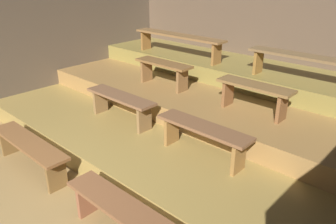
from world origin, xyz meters
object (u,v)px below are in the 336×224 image
Objects in this scene: bench_floor_left at (29,147)px; bench_floor_right at (126,215)px; bench_middle_left at (163,68)px; bench_middle_right at (254,92)px; bench_lower_right at (203,133)px; bench_lower_left at (120,101)px; bench_upper_left at (178,38)px; bench_upper_right at (316,62)px.

bench_floor_left and bench_floor_right have the same top height.
bench_middle_right is (1.76, 0.00, 0.00)m from bench_middle_left.
bench_lower_right reaches higher than bench_floor_right.
bench_lower_left is at bearing 82.82° from bench_floor_left.
bench_lower_left is at bearing -74.45° from bench_upper_left.
bench_upper_right is at bearing 63.18° from bench_middle_right.
bench_lower_left and bench_lower_right have the same top height.
bench_lower_left is 1.10m from bench_middle_left.
bench_middle_right is (1.67, 1.06, 0.29)m from bench_lower_left.
bench_floor_right is 1.46m from bench_lower_right.
bench_floor_left is at bearing -92.16° from bench_middle_left.
bench_upper_left is (-0.46, 0.91, 0.33)m from bench_middle_left.
bench_floor_left is 3.15m from bench_middle_right.
bench_upper_right reaches higher than bench_floor_left.
bench_middle_left is (-1.85, 2.48, 0.57)m from bench_floor_right.
bench_upper_left reaches higher than bench_middle_left.
bench_floor_left is 0.74× the size of bench_upper_left.
bench_floor_left is 1.94m from bench_floor_right.
bench_floor_right is (1.94, 0.00, 0.00)m from bench_floor_left.
bench_floor_left is at bearing 180.00° from bench_floor_right.
bench_floor_right is at bearing -87.84° from bench_middle_right.
bench_lower_left is 1.58m from bench_lower_right.
bench_lower_left is at bearing -137.27° from bench_upper_right.
bench_floor_left is 1.40× the size of bench_middle_right.
bench_upper_left and bench_upper_right have the same top height.
bench_upper_left reaches higher than bench_lower_left.
bench_upper_right is (2.68, 0.00, 0.00)m from bench_upper_left.
bench_lower_left reaches higher than bench_floor_right.
bench_floor_left is 2.28m from bench_lower_right.
bench_middle_left is at bearing -157.60° from bench_upper_right.
bench_floor_right is 1.40× the size of bench_middle_left.
bench_middle_left and bench_middle_right have the same top height.
bench_lower_right is at bearing 97.18° from bench_floor_right.
bench_floor_left is 1.19× the size of bench_lower_left.
bench_upper_left is at bearing 124.26° from bench_floor_right.
bench_middle_left reaches higher than bench_lower_right.
bench_middle_left is at bearing 87.84° from bench_floor_left.
bench_middle_right is (-0.09, 2.48, 0.57)m from bench_floor_right.
bench_upper_right is (0.46, 0.91, 0.33)m from bench_middle_right.
bench_upper_left is (-0.55, 1.97, 0.61)m from bench_lower_left.
bench_middle_left reaches higher than bench_floor_right.
bench_middle_left is 1.07m from bench_upper_left.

